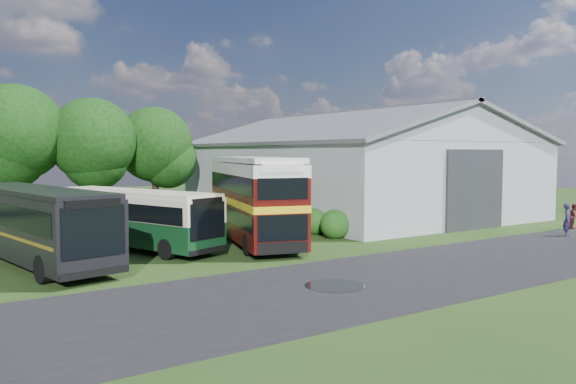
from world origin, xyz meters
TOP-DOWN VIEW (x-y plane):
  - ground at (0.00, 0.00)m, footprint 120.00×120.00m
  - asphalt_road at (3.00, -3.00)m, footprint 60.00×8.00m
  - puddle at (-1.50, -3.00)m, footprint 2.20×2.20m
  - storage_shed at (15.00, 15.98)m, footprint 18.80×24.80m
  - tree_mid at (-8.00, 24.80)m, footprint 6.80×6.80m
  - tree_right_a at (-3.00, 23.80)m, footprint 6.26×6.26m
  - tree_right_b at (2.00, 24.60)m, footprint 5.98×5.98m
  - shrub_front at (5.60, 6.00)m, footprint 1.70×1.70m
  - shrub_mid at (5.60, 8.00)m, footprint 1.60×1.60m
  - shrub_back at (5.60, 10.00)m, footprint 1.80×1.80m
  - bus_green_single at (-4.92, 8.98)m, footprint 5.82×10.78m
  - bus_maroon_double at (0.96, 7.06)m, footprint 5.52×10.93m
  - bus_dark_single at (-9.74, 7.56)m, footprint 4.81×12.15m
  - visitor_a at (17.05, -0.89)m, footprint 0.81×0.67m
  - visitor_b at (20.40, 0.59)m, footprint 0.88×0.75m

SIDE VIEW (x-z plane):
  - ground at x=0.00m, z-range 0.00..0.00m
  - asphalt_road at x=3.00m, z-range -0.01..0.01m
  - puddle at x=-1.50m, z-range -0.01..0.01m
  - shrub_front at x=5.60m, z-range -0.85..0.85m
  - shrub_mid at x=5.60m, z-range -0.80..0.80m
  - shrub_back at x=5.60m, z-range -0.90..0.90m
  - visitor_b at x=20.40m, z-range 0.00..1.58m
  - visitor_a at x=17.05m, z-range 0.00..1.89m
  - bus_green_single at x=-4.92m, z-range 0.09..3.01m
  - bus_dark_single at x=-9.74m, z-range 0.11..3.38m
  - bus_maroon_double at x=0.96m, z-range 0.00..4.55m
  - storage_shed at x=15.00m, z-range 0.09..8.24m
  - tree_right_b at x=2.00m, z-range 1.21..9.66m
  - tree_right_a at x=-3.00m, z-range 1.27..10.10m
  - tree_mid at x=-8.00m, z-range 1.38..10.98m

